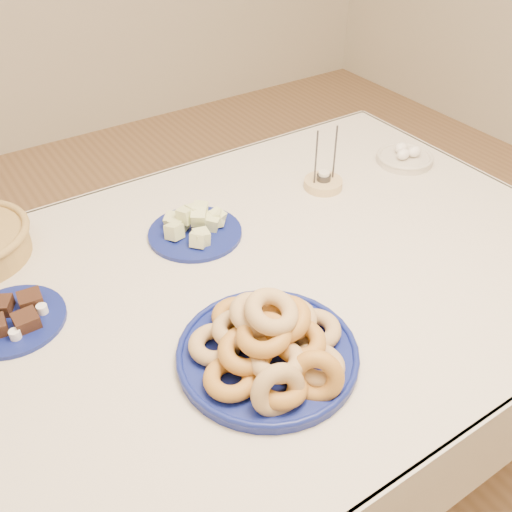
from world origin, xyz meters
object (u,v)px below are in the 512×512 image
dining_table (244,314)px  donut_platter (270,346)px  candle_holder (323,182)px  brownie_plate (13,318)px  egg_bowl (405,157)px  melon_plate (195,228)px

dining_table → donut_platter: 0.29m
candle_holder → donut_platter: bearing=-137.6°
brownie_plate → candle_holder: (0.87, 0.07, 0.01)m
brownie_plate → egg_bowl: egg_bowl is taller
donut_platter → melon_plate: donut_platter is taller
candle_holder → dining_table: bearing=-151.7°
egg_bowl → donut_platter: bearing=-151.5°
candle_holder → egg_bowl: bearing=-4.0°
dining_table → donut_platter: donut_platter is taller
dining_table → egg_bowl: size_ratio=9.53×
donut_platter → candle_holder: (0.49, 0.45, -0.02)m
donut_platter → brownie_plate: (-0.38, 0.38, -0.03)m
melon_plate → brownie_plate: size_ratio=1.28×
donut_platter → candle_holder: bearing=42.4°
dining_table → brownie_plate: (-0.47, 0.15, 0.12)m
dining_table → melon_plate: size_ratio=5.50×
melon_plate → brownie_plate: melon_plate is taller
candle_holder → egg_bowl: (0.30, -0.02, 0.00)m
donut_platter → melon_plate: 0.45m
donut_platter → egg_bowl: donut_platter is taller
melon_plate → brownie_plate: bearing=-171.9°
melon_plate → candle_holder: 0.41m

